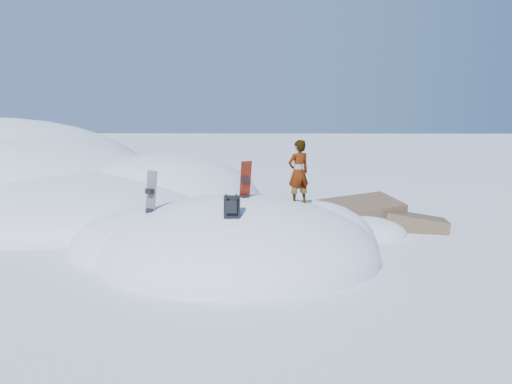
{
  "coord_description": "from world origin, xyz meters",
  "views": [
    {
      "loc": [
        0.64,
        -11.9,
        3.63
      ],
      "look_at": [
        0.42,
        0.3,
        1.57
      ],
      "focal_mm": 35.0,
      "sensor_mm": 36.0,
      "label": 1
    }
  ],
  "objects_px": {
    "snowboard_dark": "(150,203)",
    "person": "(298,172)",
    "backpack": "(232,207)",
    "snowboard_red": "(245,190)"
  },
  "relations": [
    {
      "from": "snowboard_red",
      "to": "backpack",
      "type": "bearing_deg",
      "value": -128.69
    },
    {
      "from": "snowboard_dark",
      "to": "person",
      "type": "xyz_separation_m",
      "value": [
        3.56,
        0.45,
        0.7
      ]
    },
    {
      "from": "backpack",
      "to": "snowboard_dark",
      "type": "bearing_deg",
      "value": 150.17
    },
    {
      "from": "backpack",
      "to": "person",
      "type": "bearing_deg",
      "value": 45.59
    },
    {
      "from": "snowboard_dark",
      "to": "person",
      "type": "bearing_deg",
      "value": 41.87
    },
    {
      "from": "snowboard_dark",
      "to": "backpack",
      "type": "relative_size",
      "value": 2.81
    },
    {
      "from": "person",
      "to": "snowboard_red",
      "type": "bearing_deg",
      "value": -19.02
    },
    {
      "from": "snowboard_red",
      "to": "backpack",
      "type": "relative_size",
      "value": 2.58
    },
    {
      "from": "snowboard_dark",
      "to": "person",
      "type": "height_order",
      "value": "person"
    },
    {
      "from": "snowboard_dark",
      "to": "person",
      "type": "distance_m",
      "value": 3.65
    }
  ]
}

